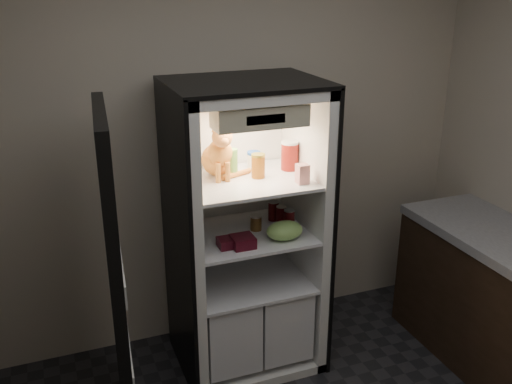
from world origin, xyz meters
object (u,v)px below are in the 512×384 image
(parmesan_shaker, at_px, (232,163))
(pepper_jar, at_px, (290,155))
(grape_bag, at_px, (285,230))
(tabby_cat, at_px, (219,155))
(cream_carton, at_px, (302,174))
(berry_box_left, at_px, (227,243))
(berry_box_right, at_px, (243,242))
(mayo_tub, at_px, (254,161))
(refrigerator, at_px, (244,249))
(condiment_jar, at_px, (256,222))
(soda_can_a, at_px, (273,211))
(soda_can_c, at_px, (289,220))
(soda_can_b, at_px, (281,215))
(salsa_jar, at_px, (258,166))

(parmesan_shaker, relative_size, pepper_jar, 0.93)
(parmesan_shaker, height_order, grape_bag, parmesan_shaker)
(tabby_cat, xyz_separation_m, pepper_jar, (0.45, -0.03, -0.04))
(cream_carton, relative_size, berry_box_left, 1.07)
(berry_box_right, bearing_deg, mayo_tub, 59.31)
(refrigerator, distance_m, pepper_jar, 0.67)
(mayo_tub, xyz_separation_m, pepper_jar, (0.21, -0.08, 0.03))
(condiment_jar, bearing_deg, refrigerator, 142.91)
(soda_can_a, xyz_separation_m, grape_bag, (-0.05, -0.29, -0.01))
(mayo_tub, bearing_deg, soda_can_c, -51.10)
(refrigerator, height_order, soda_can_b, refrigerator)
(tabby_cat, height_order, parmesan_shaker, tabby_cat)
(refrigerator, relative_size, salsa_jar, 12.77)
(berry_box_left, bearing_deg, grape_bag, -3.65)
(salsa_jar, bearing_deg, soda_can_c, -14.76)
(refrigerator, bearing_deg, salsa_jar, -39.53)
(refrigerator, height_order, pepper_jar, refrigerator)
(tabby_cat, xyz_separation_m, parmesan_shaker, (0.08, -0.02, -0.05))
(salsa_jar, bearing_deg, cream_carton, -42.58)
(tabby_cat, bearing_deg, soda_can_a, 6.44)
(refrigerator, height_order, cream_carton, refrigerator)
(refrigerator, relative_size, tabby_cat, 5.16)
(refrigerator, xyz_separation_m, parmesan_shaker, (-0.06, 0.02, 0.58))
(salsa_jar, bearing_deg, parmesan_shaker, 149.29)
(mayo_tub, xyz_separation_m, cream_carton, (0.18, -0.34, -0.00))
(mayo_tub, relative_size, berry_box_right, 0.90)
(condiment_jar, xyz_separation_m, berry_box_right, (-0.16, -0.19, -0.02))
(salsa_jar, height_order, soda_can_c, salsa_jar)
(salsa_jar, relative_size, soda_can_c, 1.16)
(condiment_jar, height_order, grape_bag, grape_bag)
(pepper_jar, relative_size, soda_can_b, 1.50)
(pepper_jar, relative_size, berry_box_left, 1.70)
(tabby_cat, bearing_deg, berry_box_left, -95.20)
(mayo_tub, height_order, berry_box_right, mayo_tub)
(soda_can_c, bearing_deg, grape_bag, -124.52)
(pepper_jar, xyz_separation_m, cream_carton, (-0.03, -0.26, -0.03))
(tabby_cat, distance_m, soda_can_b, 0.58)
(mayo_tub, relative_size, grape_bag, 0.52)
(tabby_cat, relative_size, salsa_jar, 2.47)
(pepper_jar, relative_size, soda_can_c, 1.44)
(soda_can_a, xyz_separation_m, soda_can_b, (0.02, -0.08, -0.00))
(mayo_tub, height_order, berry_box_left, mayo_tub)
(refrigerator, bearing_deg, pepper_jar, 2.01)
(pepper_jar, distance_m, soda_can_b, 0.39)
(condiment_jar, bearing_deg, pepper_jar, 13.54)
(grape_bag, xyz_separation_m, berry_box_right, (-0.27, -0.01, -0.02))
(pepper_jar, relative_size, cream_carton, 1.59)
(pepper_jar, bearing_deg, berry_box_right, -147.93)
(parmesan_shaker, xyz_separation_m, soda_can_b, (0.31, -0.04, -0.37))
(refrigerator, relative_size, soda_can_b, 15.42)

